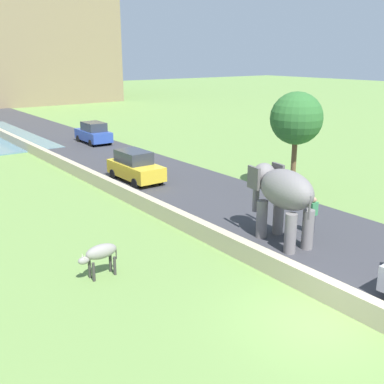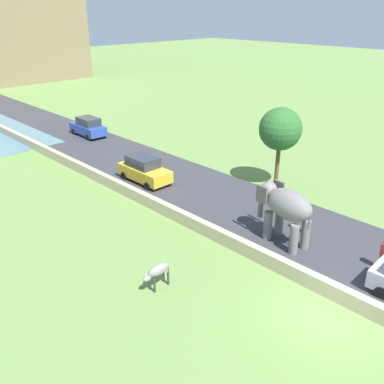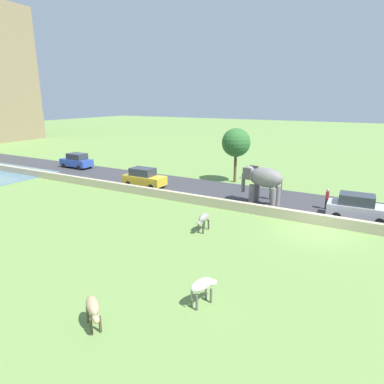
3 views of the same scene
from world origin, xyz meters
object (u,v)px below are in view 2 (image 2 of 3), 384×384
Objects in this scene: person_trailing at (383,253)px; car_yellow at (144,170)px; elephant at (285,207)px; person_beside_elephant at (305,219)px; cow_grey at (158,271)px; car_blue at (88,127)px.

person_trailing is 15.99m from car_yellow.
car_yellow is (-0.03, 11.34, -1.14)m from elephant.
person_beside_elephant is at bearing 84.64° from person_trailing.
elephant is 11.39m from car_yellow.
person_beside_elephant reaches higher than cow_grey.
car_blue reaches higher than cow_grey.
car_yellow is 12.07m from cow_grey.
car_yellow is 12.77m from car_blue.
car_blue is at bearing 65.48° from cow_grey.
elephant is 2.55× the size of cow_grey.
elephant reaches higher than person_beside_elephant.
person_beside_elephant is at bearing -9.34° from elephant.
cow_grey is at bearing 143.46° from person_trailing.
person_trailing is (1.21, -4.60, -1.16)m from elephant.
person_beside_elephant is 8.81m from cow_grey.
cow_grey is at bearing -125.36° from car_yellow.
person_beside_elephant is at bearing -81.91° from car_yellow.
cow_grey is (-8.63, 1.76, -0.04)m from person_beside_elephant.
person_trailing is 1.17× the size of cow_grey.
car_yellow is 0.99× the size of car_blue.
car_yellow is at bearing 54.64° from cow_grey.
person_beside_elephant is at bearing -93.58° from car_blue.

